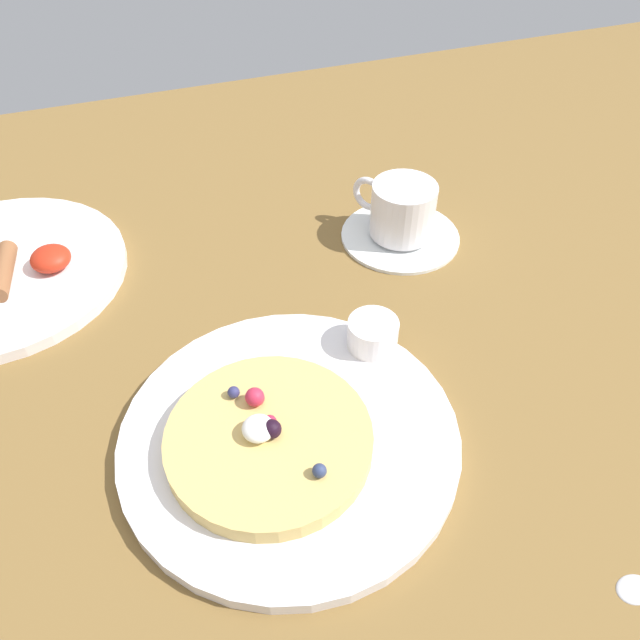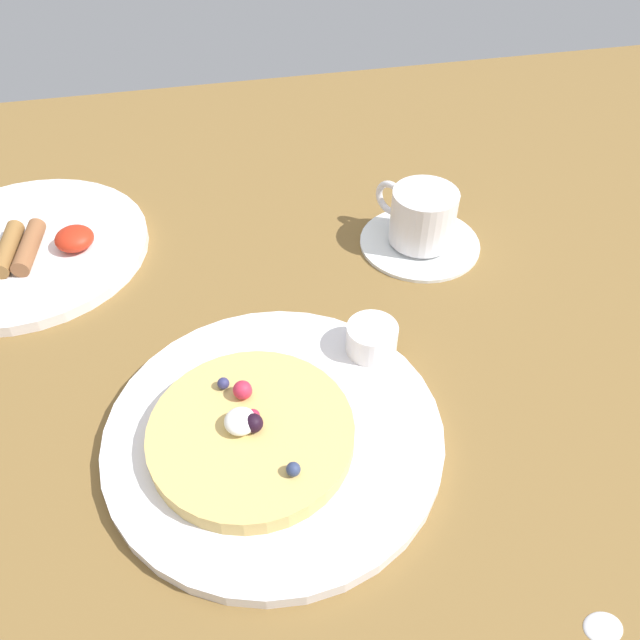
% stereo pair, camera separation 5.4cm
% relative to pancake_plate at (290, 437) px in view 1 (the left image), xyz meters
% --- Properties ---
extents(ground_plane, '(1.92, 1.32, 0.03)m').
position_rel_pancake_plate_xyz_m(ground_plane, '(0.05, 0.07, -0.02)').
color(ground_plane, brown).
extents(pancake_plate, '(0.29, 0.29, 0.01)m').
position_rel_pancake_plate_xyz_m(pancake_plate, '(0.00, 0.00, 0.00)').
color(pancake_plate, white).
rests_on(pancake_plate, ground_plane).
extents(pancake_with_berries, '(0.17, 0.17, 0.03)m').
position_rel_pancake_plate_xyz_m(pancake_with_berries, '(-0.02, -0.01, 0.02)').
color(pancake_with_berries, '#D6B363').
rests_on(pancake_with_berries, pancake_plate).
extents(syrup_ramekin, '(0.05, 0.05, 0.03)m').
position_rel_pancake_plate_xyz_m(syrup_ramekin, '(0.11, 0.07, 0.02)').
color(syrup_ramekin, white).
rests_on(syrup_ramekin, pancake_plate).
extents(fried_breakfast, '(0.16, 0.09, 0.03)m').
position_rel_pancake_plate_xyz_m(fried_breakfast, '(-0.23, 0.30, 0.02)').
color(fried_breakfast, brown).
rests_on(fried_breakfast, breakfast_plate).
extents(coffee_saucer, '(0.14, 0.14, 0.01)m').
position_rel_pancake_plate_xyz_m(coffee_saucer, '(0.21, 0.24, -0.00)').
color(coffee_saucer, white).
rests_on(coffee_saucer, ground_plane).
extents(coffee_cup, '(0.08, 0.10, 0.06)m').
position_rel_pancake_plate_xyz_m(coffee_cup, '(0.21, 0.24, 0.03)').
color(coffee_cup, white).
rests_on(coffee_cup, coffee_saucer).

